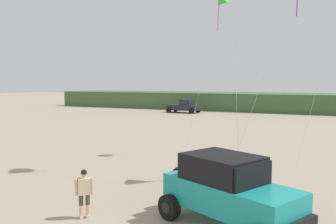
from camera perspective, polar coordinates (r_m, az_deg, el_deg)
The scene contains 5 objects.
dune_ridge at distance 57.80m, azimuth 24.17°, elevation 1.22°, with size 90.00×9.60×2.70m, color #426038.
jeep at distance 11.77m, azimuth 9.53°, elevation -11.91°, with size 5.00×3.98×2.26m.
person_watching at distance 12.72m, azimuth -12.98°, elevation -11.93°, with size 0.49×0.47×1.67m.
distant_pickup at distance 52.85m, azimuth 2.55°, elevation 0.90°, with size 4.75×2.75×1.98m.
kite_red_delta at distance 23.27m, azimuth 8.26°, elevation 16.68°, with size 2.33×1.80×9.93m.
Camera 1 is at (5.09, -6.52, 4.58)m, focal length 38.94 mm.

